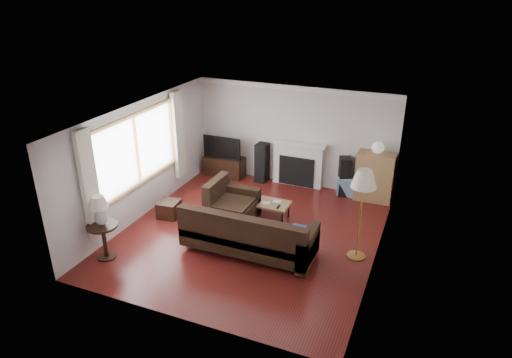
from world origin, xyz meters
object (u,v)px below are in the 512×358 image
at_px(bookshelf, 374,177).
at_px(floor_lamp, 360,215).
at_px(tv_stand, 225,166).
at_px(coffee_table, 267,210).
at_px(side_table, 105,241).
at_px(sectional_sofa, 249,232).

height_order(bookshelf, floor_lamp, floor_lamp).
height_order(tv_stand, bookshelf, bookshelf).
bearing_deg(floor_lamp, coffee_table, 159.97).
height_order(bookshelf, side_table, bookshelf).
distance_m(sectional_sofa, coffee_table, 1.41).
bearing_deg(side_table, tv_stand, 85.35).
xyz_separation_m(tv_stand, side_table, (-0.35, -4.31, 0.09)).
relative_size(bookshelf, floor_lamp, 0.66).
relative_size(coffee_table, side_table, 1.42).
distance_m(tv_stand, bookshelf, 3.86).
bearing_deg(tv_stand, bookshelf, 0.48).
height_order(sectional_sofa, coffee_table, sectional_sofa).
bearing_deg(sectional_sofa, coffee_table, 97.25).
relative_size(tv_stand, side_table, 1.49).
height_order(tv_stand, floor_lamp, floor_lamp).
bearing_deg(bookshelf, side_table, -133.99).
xyz_separation_m(sectional_sofa, floor_lamp, (1.93, 0.61, 0.45)).
xyz_separation_m(bookshelf, coffee_table, (-1.98, -1.77, -0.39)).
relative_size(sectional_sofa, side_table, 3.88).
distance_m(bookshelf, side_table, 6.04).
height_order(coffee_table, side_table, side_table).
bearing_deg(coffee_table, tv_stand, 137.53).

